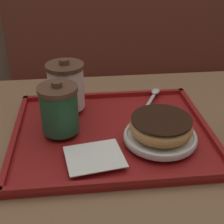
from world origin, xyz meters
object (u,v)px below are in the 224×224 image
(coffee_cup_front, at_px, (59,108))
(coffee_cup_rear, at_px, (66,86))
(spoon, at_px, (153,95))
(donut_chocolate_glazed, at_px, (161,126))

(coffee_cup_front, distance_m, coffee_cup_rear, 0.11)
(coffee_cup_rear, height_order, spoon, coffee_cup_rear)
(coffee_cup_rear, bearing_deg, spoon, 7.19)
(coffee_cup_rear, xyz_separation_m, donut_chocolate_glazed, (0.20, -0.17, -0.03))
(coffee_cup_front, relative_size, spoon, 0.83)
(coffee_cup_front, xyz_separation_m, coffee_cup_rear, (0.01, 0.11, 0.00))
(coffee_cup_front, distance_m, donut_chocolate_glazed, 0.22)
(donut_chocolate_glazed, bearing_deg, spoon, 81.34)
(coffee_cup_front, xyz_separation_m, donut_chocolate_glazed, (0.21, -0.06, -0.02))
(spoon, bearing_deg, coffee_cup_rear, 124.72)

